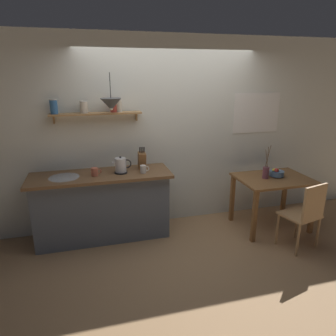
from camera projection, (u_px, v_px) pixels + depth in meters
The scene contains 13 objects.
ground_plane at pixel (180, 238), 4.23m from camera, with size 14.00×14.00×0.00m, color #A87F56.
back_wall at pixel (181, 133), 4.49m from camera, with size 6.80×0.11×2.70m.
kitchen_counter at pixel (103, 205), 4.14m from camera, with size 1.83×0.63×0.93m.
wall_shelf at pixel (93, 110), 3.92m from camera, with size 1.17×0.20×0.32m.
dining_table at pixel (273, 186), 4.38m from camera, with size 1.01×0.75×0.76m.
dining_chair_near at pixel (305, 212), 3.83m from camera, with size 0.52×0.48×0.91m.
fruit_bowl at pixel (277, 173), 4.38m from camera, with size 0.21×0.21×0.14m.
twig_vase at pixel (266, 172), 4.29m from camera, with size 0.09×0.09×0.48m.
electric_kettle at pixel (121, 166), 4.00m from camera, with size 0.25×0.17×0.23m.
knife_block at pixel (142, 160), 4.17m from camera, with size 0.10×0.16×0.31m.
coffee_mug_by_sink at pixel (95, 172), 3.91m from camera, with size 0.13×0.09×0.11m.
coffee_mug_spare at pixel (143, 169), 4.02m from camera, with size 0.12×0.08×0.10m.
pendant_lamp at pixel (111, 104), 3.77m from camera, with size 0.26×0.26×0.45m.
Camera 1 is at (-1.13, -3.59, 2.18)m, focal length 32.69 mm.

